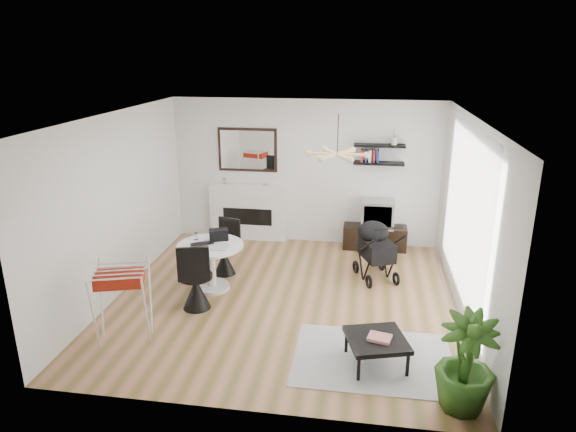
% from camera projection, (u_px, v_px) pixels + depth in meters
% --- Properties ---
extents(floor, '(5.00, 5.00, 0.00)m').
position_uv_depth(floor, '(285.00, 299.00, 7.63)').
color(floor, brown).
rests_on(floor, ground).
extents(ceiling, '(5.00, 5.00, 0.00)m').
position_uv_depth(ceiling, '(284.00, 116.00, 6.79)').
color(ceiling, white).
rests_on(ceiling, wall_back).
extents(wall_back, '(5.00, 0.00, 5.00)m').
position_uv_depth(wall_back, '(306.00, 173.00, 9.56)').
color(wall_back, white).
rests_on(wall_back, floor).
extents(wall_left, '(0.00, 5.00, 5.00)m').
position_uv_depth(wall_left, '(118.00, 205.00, 7.57)').
color(wall_left, white).
rests_on(wall_left, floor).
extents(wall_right, '(0.00, 5.00, 5.00)m').
position_uv_depth(wall_right, '(469.00, 222.00, 6.85)').
color(wall_right, white).
rests_on(wall_right, floor).
extents(sheer_curtain, '(0.04, 3.60, 2.60)m').
position_uv_depth(sheer_curtain, '(459.00, 217.00, 7.05)').
color(sheer_curtain, white).
rests_on(sheer_curtain, wall_right).
extents(fireplace, '(1.50, 0.17, 2.16)m').
position_uv_depth(fireplace, '(248.00, 205.00, 9.85)').
color(fireplace, white).
rests_on(fireplace, floor).
extents(shelf_lower, '(0.90, 0.25, 0.04)m').
position_uv_depth(shelf_lower, '(379.00, 163.00, 9.17)').
color(shelf_lower, black).
rests_on(shelf_lower, wall_back).
extents(shelf_upper, '(0.90, 0.25, 0.04)m').
position_uv_depth(shelf_upper, '(380.00, 145.00, 9.07)').
color(shelf_upper, black).
rests_on(shelf_upper, wall_back).
extents(pendant_lamp, '(0.90, 0.90, 0.10)m').
position_uv_depth(pendant_lamp, '(337.00, 154.00, 7.14)').
color(pendant_lamp, '#DBAF73').
rests_on(pendant_lamp, ceiling).
extents(tv_console, '(1.16, 0.40, 0.43)m').
position_uv_depth(tv_console, '(375.00, 237.00, 9.52)').
color(tv_console, black).
rests_on(tv_console, floor).
extents(crt_tv, '(0.58, 0.51, 0.51)m').
position_uv_depth(crt_tv, '(378.00, 213.00, 9.37)').
color(crt_tv, '#A9A9AB').
rests_on(crt_tv, tv_console).
extents(dining_table, '(1.01, 1.01, 0.73)m').
position_uv_depth(dining_table, '(211.00, 260.00, 7.82)').
color(dining_table, white).
rests_on(dining_table, floor).
extents(laptop, '(0.42, 0.37, 0.03)m').
position_uv_depth(laptop, '(203.00, 245.00, 7.68)').
color(laptop, black).
rests_on(laptop, dining_table).
extents(black_bag, '(0.33, 0.26, 0.17)m').
position_uv_depth(black_bag, '(219.00, 235.00, 7.90)').
color(black_bag, black).
rests_on(black_bag, dining_table).
extents(newspaper, '(0.34, 0.28, 0.01)m').
position_uv_depth(newspaper, '(218.00, 247.00, 7.63)').
color(newspaper, silver).
rests_on(newspaper, dining_table).
extents(drinking_glass, '(0.07, 0.07, 0.11)m').
position_uv_depth(drinking_glass, '(196.00, 236.00, 7.92)').
color(drinking_glass, white).
rests_on(drinking_glass, dining_table).
extents(chair_far, '(0.47, 0.48, 0.91)m').
position_uv_depth(chair_far, '(225.00, 257.00, 8.44)').
color(chair_far, black).
rests_on(chair_far, floor).
extents(chair_near, '(0.52, 0.53, 1.02)m').
position_uv_depth(chair_near, '(196.00, 288.00, 7.27)').
color(chair_near, black).
rests_on(chair_near, floor).
extents(drying_rack, '(0.81, 0.78, 0.99)m').
position_uv_depth(drying_rack, '(123.00, 303.00, 6.41)').
color(drying_rack, white).
rests_on(drying_rack, floor).
extents(stroller, '(0.78, 0.94, 1.02)m').
position_uv_depth(stroller, '(375.00, 252.00, 8.25)').
color(stroller, black).
rests_on(stroller, floor).
extents(rug, '(1.89, 1.36, 0.01)m').
position_uv_depth(rug, '(373.00, 359.00, 6.15)').
color(rug, '#A9A9A9').
rests_on(rug, floor).
extents(coffee_table, '(0.82, 0.82, 0.34)m').
position_uv_depth(coffee_table, '(377.00, 341.00, 5.97)').
color(coffee_table, black).
rests_on(coffee_table, rug).
extents(magazines, '(0.30, 0.26, 0.04)m').
position_uv_depth(magazines, '(380.00, 338.00, 5.92)').
color(magazines, '#DC3937').
rests_on(magazines, coffee_table).
extents(potted_plant, '(0.61, 0.61, 1.07)m').
position_uv_depth(potted_plant, '(466.00, 363.00, 5.18)').
color(potted_plant, '#2A5518').
rests_on(potted_plant, floor).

